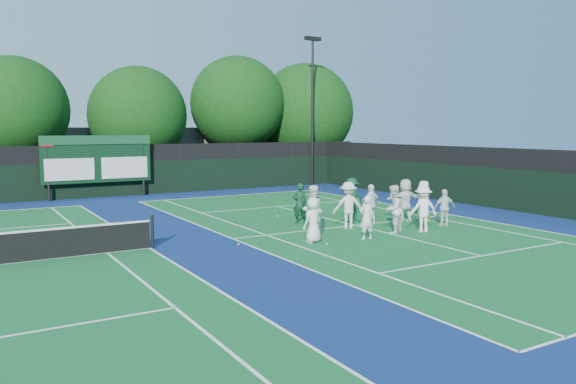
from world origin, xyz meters
TOP-DOWN VIEW (x-y plane):
  - ground at (0.00, 0.00)m, footprint 120.00×120.00m
  - court_apron at (-6.00, 1.00)m, footprint 34.00×32.00m
  - near_court at (0.00, 1.00)m, footprint 11.05×23.85m
  - back_fence at (-6.00, 16.00)m, footprint 34.00×0.08m
  - divider_fence_right at (9.00, 1.00)m, footprint 0.08×32.00m
  - scoreboard at (-7.01, 15.59)m, footprint 6.00×0.21m
  - clubhouse at (-2.00, 24.00)m, footprint 18.00×6.00m
  - light_pole_right at (7.50, 15.70)m, footprint 1.20×0.30m
  - tree_b at (-10.60, 19.58)m, footprint 6.20×6.20m
  - tree_c at (-3.37, 19.58)m, footprint 6.31×6.31m
  - tree_d at (3.77, 19.58)m, footprint 6.70×6.70m
  - tree_e at (9.49, 19.58)m, footprint 7.36×7.36m
  - tennis_ball_0 at (-3.12, -1.49)m, footprint 0.07×0.07m
  - tennis_ball_2 at (2.47, 0.64)m, footprint 0.07×0.07m
  - tennis_ball_3 at (-5.77, -0.07)m, footprint 0.07×0.07m
  - tennis_ball_4 at (-1.59, 4.62)m, footprint 0.07×0.07m
  - tennis_ball_5 at (3.45, 0.31)m, footprint 0.07×0.07m
  - player_front_0 at (-3.33, -0.94)m, footprint 0.86×0.66m
  - player_front_1 at (-1.42, -1.49)m, footprint 0.60×0.42m
  - player_front_2 at (0.22, -1.02)m, footprint 1.09×0.99m
  - player_front_3 at (1.34, -1.44)m, footprint 1.30×0.97m
  - player_front_4 at (3.05, -0.91)m, footprint 0.95×0.64m
  - player_back_0 at (-2.50, 0.37)m, footprint 1.00×0.84m
  - player_back_1 at (-0.68, 0.58)m, footprint 1.38×1.12m
  - player_back_2 at (0.70, 0.86)m, footprint 1.02×0.53m
  - player_back_3 at (2.51, 0.83)m, footprint 1.71×0.63m
  - player_back_4 at (3.63, 0.87)m, footprint 0.92×0.70m
  - coach_left at (-1.65, 2.62)m, footprint 0.71×0.57m
  - coach_right at (0.97, 2.53)m, footprint 1.21×0.76m

SIDE VIEW (x-z plane):
  - ground at x=0.00m, z-range 0.00..0.00m
  - court_apron at x=-6.00m, z-range 0.00..0.01m
  - near_court at x=0.00m, z-range 0.01..0.01m
  - tennis_ball_0 at x=-3.12m, z-range 0.00..0.07m
  - tennis_ball_2 at x=2.47m, z-range 0.00..0.07m
  - tennis_ball_3 at x=-5.77m, z-range 0.00..0.07m
  - tennis_ball_4 at x=-1.59m, z-range 0.00..0.07m
  - tennis_ball_5 at x=3.45m, z-range 0.00..0.07m
  - player_front_4 at x=3.05m, z-range 0.00..1.51m
  - player_front_0 at x=-3.33m, z-range 0.00..1.58m
  - player_front_1 at x=-1.42m, z-range 0.00..1.58m
  - player_back_2 at x=0.70m, z-range 0.00..1.67m
  - player_back_4 at x=3.63m, z-range 0.00..1.68m
  - coach_left at x=-1.65m, z-range 0.00..1.68m
  - player_front_3 at x=1.34m, z-range 0.00..1.79m
  - coach_right at x=0.97m, z-range 0.00..1.79m
  - player_back_3 at x=2.51m, z-range 0.00..1.82m
  - player_front_2 at x=0.22m, z-range 0.00..1.82m
  - player_back_0 at x=-2.50m, z-range 0.00..1.84m
  - player_back_1 at x=-0.68m, z-range 0.00..1.86m
  - back_fence at x=-6.00m, z-range -0.14..2.86m
  - divider_fence_right at x=9.00m, z-range -0.14..2.86m
  - clubhouse at x=-2.00m, z-range 0.00..4.00m
  - scoreboard at x=-7.01m, z-range 0.42..3.97m
  - tree_c at x=-3.37m, z-range 0.65..8.59m
  - tree_b at x=-10.60m, z-range 0.80..8.92m
  - tree_e at x=9.49m, z-range 0.55..9.39m
  - tree_d at x=3.77m, z-range 0.99..10.02m
  - light_pole_right at x=7.50m, z-range 1.24..11.36m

